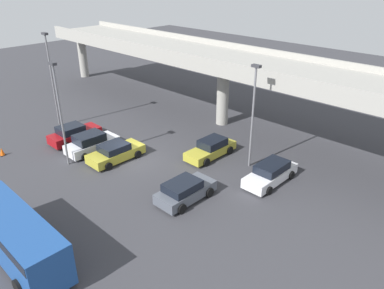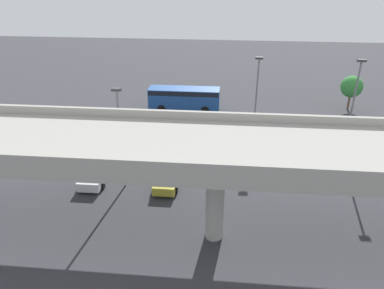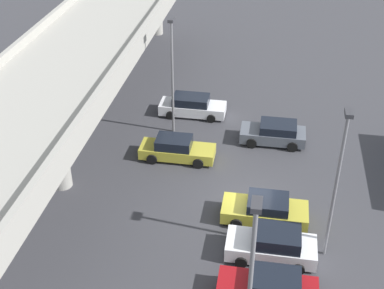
{
  "view_description": "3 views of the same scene",
  "coord_description": "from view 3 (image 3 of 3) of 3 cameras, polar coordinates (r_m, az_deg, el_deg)",
  "views": [
    {
      "loc": [
        22.42,
        -16.32,
        14.56
      ],
      "look_at": [
        3.25,
        3.51,
        1.34
      ],
      "focal_mm": 35.0,
      "sensor_mm": 36.0,
      "label": 1
    },
    {
      "loc": [
        -0.39,
        30.74,
        16.42
      ],
      "look_at": [
        2.51,
        -0.0,
        1.05
      ],
      "focal_mm": 35.0,
      "sensor_mm": 36.0,
      "label": 2
    },
    {
      "loc": [
        -24.31,
        -0.77,
        19.37
      ],
      "look_at": [
        1.99,
        3.66,
        2.46
      ],
      "focal_mm": 50.0,
      "sensor_mm": 36.0,
      "label": 3
    }
  ],
  "objects": [
    {
      "name": "lamp_post_mid_lot",
      "position": [
        35.48,
        -2.12,
        8.09
      ],
      "size": [
        0.7,
        0.35,
        8.2
      ],
      "color": "slate",
      "rests_on": "ground_plane"
    },
    {
      "name": "parked_car_5",
      "position": [
        39.41,
        0.02,
        4.12
      ],
      "size": [
        2.04,
        4.83,
        1.52
      ],
      "rotation": [
        0.0,
        0.0,
        -1.57
      ],
      "color": "silver",
      "rests_on": "ground_plane"
    },
    {
      "name": "lamp_post_by_overpass",
      "position": [
        25.72,
        15.27,
        -3.33
      ],
      "size": [
        0.7,
        0.35,
        8.31
      ],
      "color": "slate",
      "rests_on": "ground_plane"
    },
    {
      "name": "highway_overpass",
      "position": [
        30.14,
        -15.1,
        5.32
      ],
      "size": [
        52.96,
        7.13,
        7.42
      ],
      "color": "#9E9B93",
      "rests_on": "ground_plane"
    },
    {
      "name": "parked_car_2",
      "position": [
        29.73,
        7.83,
        -6.93
      ],
      "size": [
        2.22,
        4.69,
        1.47
      ],
      "rotation": [
        0.0,
        0.0,
        1.57
      ],
      "color": "gold",
      "rests_on": "ground_plane"
    },
    {
      "name": "parked_car_3",
      "position": [
        34.42,
        -1.66,
        -0.49
      ],
      "size": [
        1.99,
        4.81,
        1.52
      ],
      "rotation": [
        0.0,
        0.0,
        -1.57
      ],
      "color": "gold",
      "rests_on": "ground_plane"
    },
    {
      "name": "ground_plane",
      "position": [
        31.09,
        6.09,
        -6.39
      ],
      "size": [
        110.95,
        110.95,
        0.0
      ],
      "primitive_type": "plane",
      "color": "#38383D"
    },
    {
      "name": "parked_car_0",
      "position": [
        25.5,
        8.27,
        -15.04
      ],
      "size": [
        2.13,
        4.6,
        1.6
      ],
      "rotation": [
        0.0,
        0.0,
        1.57
      ],
      "color": "maroon",
      "rests_on": "ground_plane"
    },
    {
      "name": "parked_car_1",
      "position": [
        27.55,
        8.58,
        -10.54
      ],
      "size": [
        2.19,
        4.52,
        1.67
      ],
      "rotation": [
        0.0,
        0.0,
        1.57
      ],
      "color": "silver",
      "rests_on": "ground_plane"
    },
    {
      "name": "parked_car_4",
      "position": [
        36.49,
        8.76,
        1.22
      ],
      "size": [
        2.16,
        4.35,
        1.49
      ],
      "rotation": [
        0.0,
        0.0,
        1.57
      ],
      "color": "#515660",
      "rests_on": "ground_plane"
    }
  ]
}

